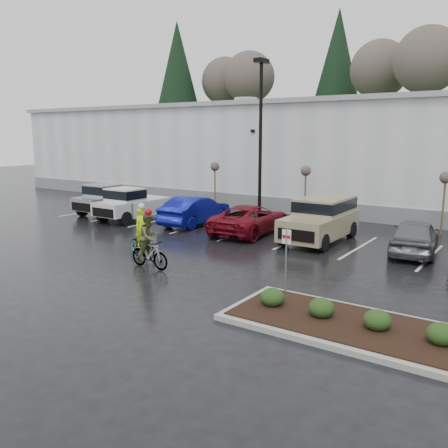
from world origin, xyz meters
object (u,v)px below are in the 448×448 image
Objects in this scene: car_red at (250,219)px; car_blue at (195,210)px; sapling_east at (445,181)px; pickup_white at (136,203)px; lamppost at (261,122)px; sapling_mid at (306,174)px; suv_tan at (320,220)px; car_grey at (415,236)px; pickup_silver at (114,198)px; fire_lane_sign at (286,254)px; cyclist_hivis at (142,239)px; cyclist_olive at (149,247)px; sapling_west at (215,169)px.

car_blue is at bearing -8.36° from car_red.
sapling_east is 0.62× the size of pickup_white.
lamppost is 4.00m from sapling_mid.
sapling_mid is 0.63× the size of suv_tan.
sapling_mid and sapling_east have the same top height.
car_red is (1.85, -4.10, -4.95)m from lamppost.
lamppost is 11.55m from car_grey.
pickup_silver is at bearing 165.47° from pickup_white.
fire_lane_sign is (-2.20, -12.80, -1.32)m from sapling_east.
cyclist_hivis is (-9.30, -6.79, -0.07)m from car_grey.
cyclist_hivis reaches higher than fire_lane_sign.
sapling_mid is 0.62× the size of pickup_white.
cyclist_hivis is at bearing 73.98° from car_red.
cyclist_hivis is at bearing 169.94° from fire_lane_sign.
fire_lane_sign is 0.49× the size of car_grey.
sapling_east reaches higher than cyclist_hivis.
cyclist_hivis is 0.96× the size of cyclist_olive.
cyclist_olive is at bearing 113.32° from car_blue.
lamppost reaches higher than sapling_west.
suv_tan is 8.61m from cyclist_olive.
pickup_white is (-1.84, -5.46, -1.75)m from sapling_west.
pickup_white is at bearing -108.58° from sapling_west.
cyclist_olive is (2.02, -11.73, -4.85)m from lamppost.
sapling_west is 0.63× the size of suv_tan.
car_blue is 7.11m from cyclist_hivis.
cyclist_hivis is (-7.33, 1.30, -0.71)m from fire_lane_sign.
sapling_east is 13.06m from fire_lane_sign.
car_blue is at bearing 140.58° from fire_lane_sign.
suv_tan is (7.44, -0.05, 0.22)m from car_blue.
fire_lane_sign is 0.43× the size of suv_tan.
fire_lane_sign is 0.42× the size of pickup_white.
lamppost reaches higher than cyclist_olive.
fire_lane_sign reaches higher than pickup_white.
fire_lane_sign is at bearing -26.22° from pickup_silver.
car_blue is (-11.93, -4.81, -1.92)m from sapling_east.
fire_lane_sign is at bearing -85.57° from cyclist_hivis.
car_blue is (-9.73, 8.00, -0.60)m from fire_lane_sign.
cyclist_olive is at bearing 38.41° from car_grey.
suv_tan is at bearing -132.74° from sapling_east.
car_red is at bearing -65.76° from lamppost.
sapling_east reaches higher than fire_lane_sign.
car_red is (-8.15, -5.10, -1.99)m from sapling_east.
car_blue is at bearing 34.18° from cyclist_hivis.
sapling_east is 0.72× the size of car_grey.
lamppost is at bearing -14.04° from sapling_west.
lamppost is at bearing 11.34° from cyclist_olive.
lamppost reaches higher than car_grey.
cyclist_hivis is 1.98m from cyclist_olive.
car_blue is (3.91, 0.66, -0.17)m from pickup_white.
car_grey reaches higher than car_red.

